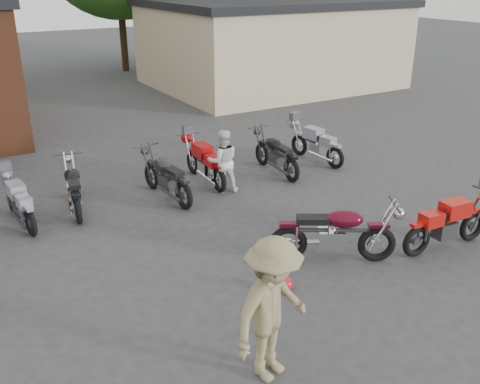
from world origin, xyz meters
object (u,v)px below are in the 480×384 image
row_bike_3 (166,174)px  row_bike_6 (316,142)px  row_bike_4 (205,160)px  row_bike_5 (276,152)px  vintage_motorcycle (336,229)px  row_bike_1 (19,200)px  row_bike_2 (73,185)px  person_light (223,161)px  person_tan (272,310)px  sportbike (449,221)px  helmet (285,284)px

row_bike_3 → row_bike_6: size_ratio=1.06×
row_bike_4 → row_bike_5: 1.93m
vintage_motorcycle → row_bike_1: (-4.62, 4.55, -0.11)m
row_bike_5 → row_bike_6: bearing=-80.5°
vintage_motorcycle → row_bike_2: 5.83m
person_light → person_tan: person_tan is taller
row_bike_1 → person_tan: bearing=-168.7°
person_light → row_bike_1: person_light is taller
row_bike_5 → row_bike_6: 1.48m
row_bike_1 → person_light: bearing=-103.1°
row_bike_6 → sportbike: bearing=163.1°
row_bike_6 → row_bike_4: bearing=81.3°
helmet → row_bike_2: 5.49m
vintage_motorcycle → row_bike_3: bearing=139.9°
vintage_motorcycle → helmet: (-1.35, -0.35, -0.51)m
sportbike → vintage_motorcycle: bearing=166.7°
vintage_motorcycle → person_tan: bearing=-113.4°
row_bike_3 → row_bike_6: 4.61m
row_bike_3 → row_bike_1: bearing=79.0°
vintage_motorcycle → helmet: vintage_motorcycle is taller
person_light → row_bike_6: person_light is taller
row_bike_6 → helmet: bearing=131.4°
helmet → row_bike_5: (3.03, 4.74, 0.45)m
helmet → row_bike_4: row_bike_4 is taller
row_bike_2 → row_bike_3: 2.05m
helmet → person_light: size_ratio=0.18×
row_bike_4 → row_bike_6: row_bike_4 is taller
helmet → row_bike_5: size_ratio=0.14×
row_bike_2 → row_bike_6: size_ratio=1.03×
row_bike_1 → row_bike_2: size_ratio=0.92×
helmet → vintage_motorcycle: bearing=14.6°
row_bike_3 → vintage_motorcycle: bearing=-167.2°
sportbike → row_bike_2: bearing=140.6°
vintage_motorcycle → person_light: 3.97m
vintage_motorcycle → row_bike_5: size_ratio=1.11×
vintage_motorcycle → person_tan: 3.27m
helmet → row_bike_5: 5.64m
row_bike_6 → person_light: bearing=94.2°
person_light → person_tan: 6.38m
row_bike_4 → row_bike_5: bearing=-98.8°
person_light → row_bike_6: (3.26, 0.60, -0.20)m
vintage_motorcycle → row_bike_6: 5.55m
row_bike_5 → row_bike_6: (1.46, 0.19, -0.02)m
person_light → row_bike_5: person_light is taller
sportbike → person_tan: (-4.80, -1.19, 0.43)m
row_bike_1 → row_bike_4: size_ratio=0.91×
vintage_motorcycle → person_light: size_ratio=1.45×
helmet → row_bike_5: bearing=57.5°
row_bike_5 → vintage_motorcycle: bearing=161.4°
helmet → row_bike_6: size_ratio=0.14×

